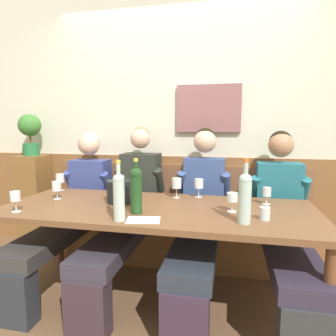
{
  "coord_description": "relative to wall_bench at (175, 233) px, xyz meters",
  "views": [
    {
      "loc": [
        0.52,
        -1.9,
        1.32
      ],
      "look_at": [
        0.01,
        0.44,
        0.98
      ],
      "focal_mm": 31.27,
      "sensor_mm": 36.0,
      "label": 1
    }
  ],
  "objects": [
    {
      "name": "water_tumbler_right",
      "position": [
        0.74,
        -0.86,
        0.5
      ],
      "size": [
        0.06,
        0.06,
        0.08
      ],
      "primitive_type": "cylinder",
      "color": "silver",
      "rests_on": "dining_table"
    },
    {
      "name": "person_center_left_seat",
      "position": [
        0.94,
        -0.37,
        0.35
      ],
      "size": [
        0.49,
        1.33,
        1.29
      ],
      "color": "#2F3133",
      "rests_on": "ground"
    },
    {
      "name": "wine_glass_center_rear",
      "position": [
        -0.42,
        -0.35,
        0.57
      ],
      "size": [
        0.06,
        0.06,
        0.16
      ],
      "color": "silver",
      "rests_on": "dining_table"
    },
    {
      "name": "wine_glass_near_bucket",
      "position": [
        0.27,
        -0.35,
        0.57
      ],
      "size": [
        0.07,
        0.07,
        0.16
      ],
      "color": "silver",
      "rests_on": "dining_table"
    },
    {
      "name": "person_right_seat",
      "position": [
        -0.88,
        -0.38,
        0.35
      ],
      "size": [
        0.48,
        1.33,
        1.27
      ],
      "color": "#292D35",
      "rests_on": "ground"
    },
    {
      "name": "wine_glass_right_end",
      "position": [
        -0.92,
        -1.04,
        0.56
      ],
      "size": [
        0.07,
        0.07,
        0.14
      ],
      "color": "silver",
      "rests_on": "dining_table"
    },
    {
      "name": "potted_plant",
      "position": [
        -1.59,
        0.03,
        1.0
      ],
      "size": [
        0.23,
        0.23,
        0.44
      ],
      "color": "#236D3A",
      "rests_on": "corner_pedestal"
    },
    {
      "name": "person_center_right_seat",
      "position": [
        -0.34,
        -0.36,
        0.36
      ],
      "size": [
        0.47,
        1.34,
        1.32
      ],
      "color": "#362832",
      "rests_on": "ground"
    },
    {
      "name": "wood_wainscot_panel",
      "position": [
        0.0,
        0.21,
        0.23
      ],
      "size": [
        6.8,
        0.03,
        1.02
      ],
      "primitive_type": "cube",
      "color": "brown",
      "rests_on": "ground"
    },
    {
      "name": "wine_glass_mid_right",
      "position": [
        0.09,
        -0.41,
        0.58
      ],
      "size": [
        0.08,
        0.08,
        0.16
      ],
      "color": "silver",
      "rests_on": "dining_table"
    },
    {
      "name": "dining_table",
      "position": [
        0.0,
        -0.71,
        0.39
      ],
      "size": [
        2.27,
        0.9,
        0.74
      ],
      "color": "brown",
      "rests_on": "ground"
    },
    {
      "name": "ground_plane",
      "position": [
        0.0,
        -0.83,
        -0.29
      ],
      "size": [
        6.8,
        6.8,
        0.02
      ],
      "primitive_type": "cube",
      "color": "brown",
      "rests_on": "ground"
    },
    {
      "name": "water_tumbler_left",
      "position": [
        -0.22,
        -0.5,
        0.5
      ],
      "size": [
        0.06,
        0.06,
        0.08
      ],
      "primitive_type": "cylinder",
      "color": "silver",
      "rests_on": "dining_table"
    },
    {
      "name": "wine_glass_left_end",
      "position": [
        -0.85,
        -0.65,
        0.56
      ],
      "size": [
        0.07,
        0.07,
        0.15
      ],
      "color": "silver",
      "rests_on": "dining_table"
    },
    {
      "name": "wine_glass_center_front",
      "position": [
        -1.01,
        -0.35,
        0.57
      ],
      "size": [
        0.07,
        0.07,
        0.16
      ],
      "color": "silver",
      "rests_on": "dining_table"
    },
    {
      "name": "wine_bottle_amber_mid",
      "position": [
        -0.15,
        -1.07,
        0.62
      ],
      "size": [
        0.07,
        0.07,
        0.38
      ],
      "color": "#B6CCC0",
      "rests_on": "dining_table"
    },
    {
      "name": "ice_bucket",
      "position": [
        -0.31,
        -0.65,
        0.55
      ],
      "size": [
        0.2,
        0.2,
        0.17
      ],
      "primitive_type": "cylinder",
      "color": "black",
      "rests_on": "dining_table"
    },
    {
      "name": "person_left_seat",
      "position": [
        0.28,
        -0.39,
        0.36
      ],
      "size": [
        0.48,
        1.33,
        1.31
      ],
      "color": "#352739",
      "rests_on": "ground"
    },
    {
      "name": "corner_pedestal",
      "position": [
        -1.59,
        0.03,
        0.23
      ],
      "size": [
        0.28,
        0.28,
        1.02
      ],
      "primitive_type": "cube",
      "color": "brown",
      "rests_on": "ground"
    },
    {
      "name": "room_wall_back",
      "position": [
        0.0,
        0.26,
        1.12
      ],
      "size": [
        6.8,
        0.12,
        2.8
      ],
      "color": "beige",
      "rests_on": "ground"
    },
    {
      "name": "wall_bench",
      "position": [
        0.0,
        0.0,
        0.0
      ],
      "size": [
        2.57,
        0.42,
        0.94
      ],
      "color": "brown",
      "rests_on": "ground"
    },
    {
      "name": "wine_bottle_clear_water",
      "position": [
        0.61,
        -0.96,
        0.63
      ],
      "size": [
        0.08,
        0.08,
        0.39
      ],
      "color": "#AECAC2",
      "rests_on": "dining_table"
    },
    {
      "name": "wine_bottle_green_tall",
      "position": [
        -0.1,
        -0.89,
        0.63
      ],
      "size": [
        0.08,
        0.08,
        0.37
      ],
      "color": "#1E421D",
      "rests_on": "dining_table"
    },
    {
      "name": "tasting_sheet_left_guest",
      "position": [
        -0.01,
        -1.03,
        0.46
      ],
      "size": [
        0.24,
        0.19,
        0.0
      ],
      "primitive_type": "cube",
      "rotation": [
        0.0,
        0.0,
        0.2
      ],
      "color": "white",
      "rests_on": "dining_table"
    },
    {
      "name": "wine_glass_mid_left",
      "position": [
        0.54,
        -0.72,
        0.56
      ],
      "size": [
        0.07,
        0.07,
        0.13
      ],
      "color": "silver",
      "rests_on": "dining_table"
    },
    {
      "name": "wine_glass_by_bottle",
      "position": [
        0.79,
        -0.47,
        0.55
      ],
      "size": [
        0.06,
        0.06,
        0.13
      ],
      "color": "silver",
      "rests_on": "dining_table"
    }
  ]
}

